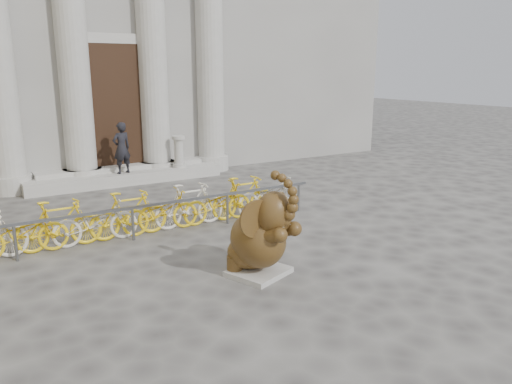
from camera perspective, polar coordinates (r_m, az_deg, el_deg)
ground at (r=8.03m, az=5.96°, el=-11.68°), size 80.00×80.00×0.00m
classical_building at (r=21.28m, az=-20.35°, el=19.91°), size 22.00×10.70×12.00m
entrance_steps at (r=16.10m, az=-14.68°, el=1.71°), size 6.00×1.20×0.36m
elephant_statue at (r=8.49m, az=0.47°, el=-5.22°), size 1.25×1.48×1.86m
bike_rack at (r=10.78m, az=-14.34°, el=-2.46°), size 8.82×0.53×1.00m
pedestrian at (r=15.61m, az=-15.10°, el=4.88°), size 0.64×0.49×1.55m
balustrade_post at (r=16.26m, az=-8.83°, el=4.44°), size 0.42×0.42×1.02m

